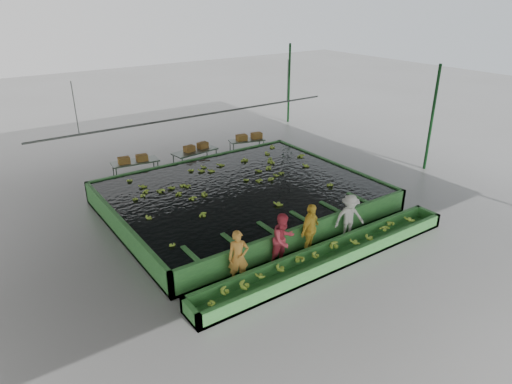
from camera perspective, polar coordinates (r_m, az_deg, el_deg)
ground at (r=17.30m, az=0.95°, el=-3.58°), size 80.00×80.00×0.00m
shed_roof at (r=15.64m, az=1.07°, el=12.91°), size 20.00×22.00×0.04m
shed_posts at (r=16.30m, az=1.01°, el=4.25°), size 20.00×22.00×5.00m
flotation_tank at (r=18.22m, az=-1.80°, el=-0.54°), size 10.00×8.00×0.90m
tank_water at (r=18.06m, az=-1.81°, el=0.61°), size 9.70×7.70×0.00m
sorting_trough at (r=14.79m, az=9.21°, el=-7.94°), size 10.00×1.00×0.50m
cableway_rail at (r=20.25m, az=-7.40°, el=9.43°), size 0.08×0.08×14.00m
rail_hanger_left at (r=18.33m, az=-21.68°, el=9.68°), size 0.04×0.04×2.00m
rail_hanger_right at (r=22.72m, az=3.98°, el=13.71°), size 0.04×0.04×2.00m
worker_a at (r=13.43m, az=-2.22°, el=-8.16°), size 0.72×0.61×1.69m
worker_b at (r=14.24m, az=3.43°, el=-5.99°), size 0.93×0.76×1.78m
worker_c at (r=14.86m, az=6.78°, el=-4.71°), size 1.14×0.79×1.80m
worker_d at (r=16.02m, az=11.59°, el=-3.12°), size 1.22×0.94×1.67m
packing_table_left at (r=21.47m, az=-14.77°, el=2.58°), size 2.16×1.07×0.94m
packing_table_mid at (r=22.21m, az=-7.58°, el=3.96°), size 2.28×1.15×0.99m
packing_table_right at (r=24.16m, az=-1.15°, el=5.61°), size 1.96×1.19×0.84m
box_stack_left at (r=21.20m, az=-15.08°, el=3.65°), size 1.34×0.54×0.28m
box_stack_mid at (r=22.16m, az=-7.48°, el=5.28°), size 1.30×0.51×0.27m
box_stack_right at (r=24.09m, az=-0.86°, el=6.60°), size 1.44×0.62×0.30m
floating_bananas at (r=18.68m, az=-3.16°, el=1.41°), size 8.18×5.58×0.11m
trough_bananas at (r=14.71m, az=9.24°, el=-7.44°), size 9.14×0.61×0.12m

